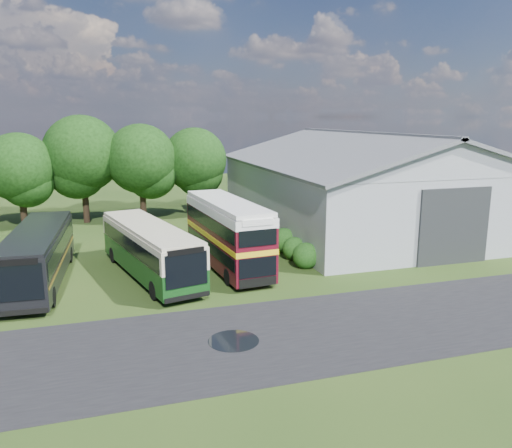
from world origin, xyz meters
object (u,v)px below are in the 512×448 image
object	(u,v)px
bus_dark_single	(38,255)
bus_maroon_double	(227,234)
bus_green_single	(150,249)
storage_shed	(362,179)

from	to	relation	value
bus_dark_single	bus_maroon_double	bearing A→B (deg)	2.45
bus_green_single	bus_maroon_double	size ratio (longest dim) A/B	1.14
storage_shed	bus_green_single	bearing A→B (deg)	-155.10
storage_shed	bus_green_single	world-z (taller)	storage_shed
bus_green_single	bus_maroon_double	world-z (taller)	bus_maroon_double
bus_maroon_double	bus_dark_single	distance (m)	11.08
bus_green_single	bus_dark_single	distance (m)	6.21
bus_maroon_double	bus_dark_single	size ratio (longest dim) A/B	0.88
storage_shed	bus_dark_single	world-z (taller)	storage_shed
bus_green_single	bus_maroon_double	xyz separation A→B (m)	(4.87, 0.39, 0.49)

